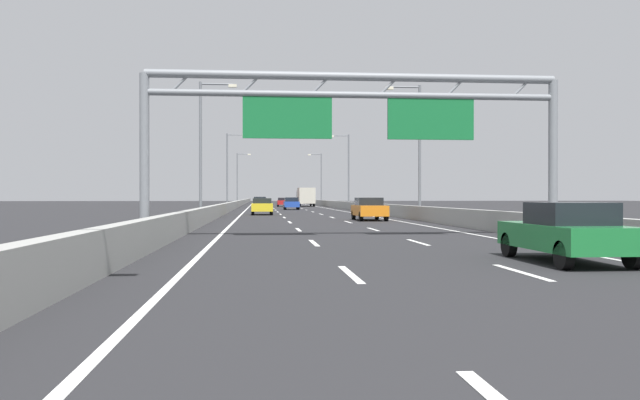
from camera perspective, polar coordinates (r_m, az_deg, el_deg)
The scene contains 53 objects.
ground_plane at distance 100.88m, azimuth -3.18°, elevation -0.59°, with size 260.00×260.00×0.00m, color #262628.
lane_dash_left_1 at distance 13.52m, azimuth 2.64°, elevation -6.43°, with size 0.16×3.00×0.01m, color white.
lane_dash_left_2 at distance 22.43m, azimuth -0.52°, elevation -3.74°, with size 0.16×3.00×0.01m, color white.
lane_dash_left_3 at distance 31.39m, azimuth -1.88°, elevation -2.58°, with size 0.16×3.00×0.01m, color white.
lane_dash_left_4 at distance 40.37m, azimuth -2.63°, elevation -1.94°, with size 0.16×3.00×0.01m, color white.
lane_dash_left_5 at distance 49.36m, azimuth -3.11°, elevation -1.53°, with size 0.16×3.00×0.01m, color white.
lane_dash_left_6 at distance 58.35m, azimuth -3.44°, elevation -1.24°, with size 0.16×3.00×0.01m, color white.
lane_dash_left_7 at distance 67.34m, azimuth -3.68°, elevation -1.03°, with size 0.16×3.00×0.01m, color white.
lane_dash_left_8 at distance 76.34m, azimuth -3.87°, elevation -0.88°, with size 0.16×3.00×0.01m, color white.
lane_dash_left_9 at distance 85.33m, azimuth -4.02°, elevation -0.75°, with size 0.16×3.00×0.01m, color white.
lane_dash_left_10 at distance 94.33m, azimuth -4.13°, elevation -0.65°, with size 0.16×3.00×0.01m, color white.
lane_dash_left_11 at distance 103.33m, azimuth -4.23°, elevation -0.56°, with size 0.16×3.00×0.01m, color white.
lane_dash_left_12 at distance 112.33m, azimuth -4.31°, elevation -0.49°, with size 0.16×3.00×0.01m, color white.
lane_dash_left_13 at distance 121.32m, azimuth -4.38°, elevation -0.43°, with size 0.16×3.00×0.01m, color white.
lane_dash_left_14 at distance 130.32m, azimuth -4.44°, elevation -0.38°, with size 0.16×3.00×0.01m, color white.
lane_dash_left_15 at distance 139.32m, azimuth -4.50°, elevation -0.34°, with size 0.16×3.00×0.01m, color white.
lane_dash_left_16 at distance 148.32m, azimuth -4.54°, elevation -0.30°, with size 0.16×3.00×0.01m, color white.
lane_dash_left_17 at distance 157.32m, azimuth -4.58°, elevation -0.26°, with size 0.16×3.00×0.01m, color white.
lane_dash_right_1 at distance 14.46m, azimuth 17.00°, elevation -6.00°, with size 0.16×3.00×0.01m, color white.
lane_dash_right_2 at distance 23.01m, azimuth 8.46°, elevation -3.64°, with size 0.16×3.00×0.01m, color white.
lane_dash_right_3 at distance 31.81m, azimuth 4.61°, elevation -2.55°, with size 0.16×3.00×0.01m, color white.
lane_dash_right_4 at distance 40.70m, azimuth 2.44°, elevation -1.92°, with size 0.16×3.00×0.01m, color white.
lane_dash_right_5 at distance 49.62m, azimuth 1.05°, elevation -1.52°, with size 0.16×3.00×0.01m, color white.
lane_dash_right_6 at distance 58.57m, azimuth 0.08°, elevation -1.24°, with size 0.16×3.00×0.01m, color white.
lane_dash_right_7 at distance 67.54m, azimuth -0.63°, elevation -1.03°, with size 0.16×3.00×0.01m, color white.
lane_dash_right_8 at distance 76.51m, azimuth -1.17°, elevation -0.87°, with size 0.16×3.00×0.01m, color white.
lane_dash_right_9 at distance 85.49m, azimuth -1.60°, elevation -0.75°, with size 0.16×3.00×0.01m, color white.
lane_dash_right_10 at distance 94.47m, azimuth -1.95°, elevation -0.65°, with size 0.16×3.00×0.01m, color white.
lane_dash_right_11 at distance 103.46m, azimuth -2.24°, elevation -0.56°, with size 0.16×3.00×0.01m, color white.
lane_dash_right_12 at distance 112.44m, azimuth -2.48°, elevation -0.49°, with size 0.16×3.00×0.01m, color white.
lane_dash_right_13 at distance 121.43m, azimuth -2.69°, elevation -0.43°, with size 0.16×3.00×0.01m, color white.
lane_dash_right_14 at distance 130.42m, azimuth -2.86°, elevation -0.38°, with size 0.16×3.00×0.01m, color white.
lane_dash_right_15 at distance 139.41m, azimuth -3.02°, elevation -0.34°, with size 0.16×3.00×0.01m, color white.
lane_dash_right_16 at distance 148.41m, azimuth -3.15°, elevation -0.30°, with size 0.16×3.00×0.01m, color white.
lane_dash_right_17 at distance 157.40m, azimuth -3.27°, elevation -0.26°, with size 0.16×3.00×0.01m, color white.
edge_line_left at distance 88.83m, azimuth -6.29°, elevation -0.71°, with size 0.16×176.00×0.01m, color white.
edge_line_right at distance 89.26m, azimuth 0.46°, elevation -0.70°, with size 0.16×176.00×0.01m, color white.
barrier_left at distance 110.85m, azimuth -6.94°, elevation -0.26°, with size 0.45×220.00×0.95m.
barrier_right at distance 111.31m, azimuth 0.18°, elevation -0.26°, with size 0.45×220.00×0.95m.
sign_gantry at distance 25.56m, azimuth 3.12°, elevation 7.55°, with size 16.22×0.36×6.36m.
streetlamp_left_mid at distance 46.23m, azimuth -10.02°, elevation 5.03°, with size 2.58×0.28×9.50m.
streetlamp_right_mid at distance 47.40m, azimuth 8.35°, elevation 4.92°, with size 2.58×0.28×9.50m.
streetlamp_left_far at distance 83.51m, azimuth -7.88°, elevation 2.92°, with size 2.58×0.28×9.50m.
streetlamp_right_far at distance 84.16m, azimuth 2.34°, elevation 2.91°, with size 2.58×0.28×9.50m.
streetlamp_left_distant at distance 120.88m, azimuth -7.07°, elevation 2.12°, with size 2.58×0.28×9.50m.
streetlamp_right_distant at distance 121.33m, azimuth 0.00°, elevation 2.11°, with size 2.58×0.28×9.50m.
green_car at distance 16.92m, azimuth 20.56°, elevation -2.61°, with size 1.80×4.25×1.45m.
yellow_car at distance 57.11m, azimuth -5.04°, elevation -0.53°, with size 1.80×4.30×1.43m.
blue_car at distance 78.91m, azimuth -2.49°, elevation -0.29°, with size 1.78×4.17×1.47m.
red_car at distance 103.02m, azimuth -3.21°, elevation -0.17°, with size 1.86×4.27×1.39m.
white_car at distance 92.15m, azimuth -5.23°, elevation -0.19°, with size 1.84×4.49×1.54m.
orange_car at distance 43.85m, azimuth 4.28°, elevation -0.75°, with size 1.84×4.43×1.51m.
box_truck at distance 104.96m, azimuth -1.26°, elevation 0.34°, with size 2.49×8.69×2.94m.
Camera 1 is at (-3.65, -0.80, 1.59)m, focal length 36.96 mm.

